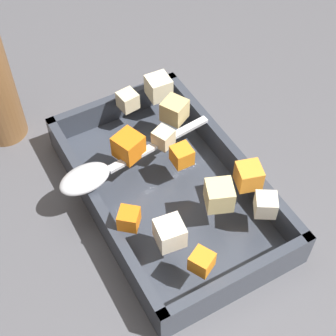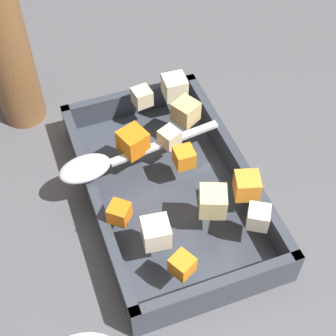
% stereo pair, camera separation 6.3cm
% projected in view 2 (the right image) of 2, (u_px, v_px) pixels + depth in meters
% --- Properties ---
extents(ground_plane, '(4.00, 4.00, 0.00)m').
position_uv_depth(ground_plane, '(161.00, 201.00, 0.68)').
color(ground_plane, '#4C4C51').
extents(baking_dish, '(0.33, 0.20, 0.05)m').
position_uv_depth(baking_dish, '(168.00, 191.00, 0.67)').
color(baking_dish, '#333842').
rests_on(baking_dish, ground_plane).
extents(carrot_chunk_under_handle, '(0.04, 0.04, 0.03)m').
position_uv_depth(carrot_chunk_under_handle, '(247.00, 186.00, 0.61)').
color(carrot_chunk_under_handle, orange).
rests_on(carrot_chunk_under_handle, baking_dish).
extents(carrot_chunk_corner_ne, '(0.04, 0.04, 0.03)m').
position_uv_depth(carrot_chunk_corner_ne, '(133.00, 142.00, 0.65)').
color(carrot_chunk_corner_ne, orange).
rests_on(carrot_chunk_corner_ne, baking_dish).
extents(carrot_chunk_corner_se, '(0.02, 0.02, 0.02)m').
position_uv_depth(carrot_chunk_corner_se, '(184.00, 157.00, 0.64)').
color(carrot_chunk_corner_se, orange).
rests_on(carrot_chunk_corner_se, baking_dish).
extents(carrot_chunk_far_right, '(0.03, 0.03, 0.02)m').
position_uv_depth(carrot_chunk_far_right, '(182.00, 265.00, 0.55)').
color(carrot_chunk_far_right, orange).
rests_on(carrot_chunk_far_right, baking_dish).
extents(carrot_chunk_mid_right, '(0.03, 0.03, 0.02)m').
position_uv_depth(carrot_chunk_mid_right, '(119.00, 213.00, 0.59)').
color(carrot_chunk_mid_right, orange).
rests_on(carrot_chunk_mid_right, baking_dish).
extents(potato_chunk_mid_left, '(0.03, 0.03, 0.02)m').
position_uv_depth(potato_chunk_mid_left, '(142.00, 97.00, 0.71)').
color(potato_chunk_mid_left, beige).
rests_on(potato_chunk_mid_left, baking_dish).
extents(potato_chunk_near_right, '(0.04, 0.04, 0.03)m').
position_uv_depth(potato_chunk_near_right, '(213.00, 201.00, 0.59)').
color(potato_chunk_near_right, '#E0CC89').
rests_on(potato_chunk_near_right, baking_dish).
extents(potato_chunk_back_center, '(0.04, 0.04, 0.03)m').
position_uv_depth(potato_chunk_back_center, '(186.00, 112.00, 0.69)').
color(potato_chunk_back_center, tan).
rests_on(potato_chunk_back_center, baking_dish).
extents(potato_chunk_near_left, '(0.03, 0.03, 0.02)m').
position_uv_depth(potato_chunk_near_left, '(169.00, 138.00, 0.66)').
color(potato_chunk_near_left, beige).
rests_on(potato_chunk_near_left, baking_dish).
extents(potato_chunk_rim_edge, '(0.03, 0.03, 0.03)m').
position_uv_depth(potato_chunk_rim_edge, '(175.00, 87.00, 0.72)').
color(potato_chunk_rim_edge, beige).
rests_on(potato_chunk_rim_edge, baking_dish).
extents(parsnip_chunk_front_center, '(0.03, 0.03, 0.02)m').
position_uv_depth(parsnip_chunk_front_center, '(258.00, 217.00, 0.58)').
color(parsnip_chunk_front_center, silver).
rests_on(parsnip_chunk_front_center, baking_dish).
extents(parsnip_chunk_heap_side, '(0.03, 0.03, 0.03)m').
position_uv_depth(parsnip_chunk_heap_side, '(156.00, 232.00, 0.57)').
color(parsnip_chunk_heap_side, silver).
rests_on(parsnip_chunk_heap_side, baking_dish).
extents(serving_spoon, '(0.05, 0.22, 0.02)m').
position_uv_depth(serving_spoon, '(95.00, 165.00, 0.64)').
color(serving_spoon, silver).
rests_on(serving_spoon, baking_dish).
extents(pepper_mill, '(0.06, 0.06, 0.26)m').
position_uv_depth(pepper_mill, '(7.00, 51.00, 0.69)').
color(pepper_mill, brown).
rests_on(pepper_mill, ground_plane).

